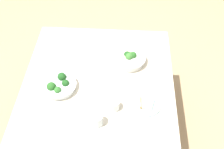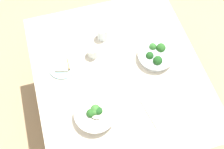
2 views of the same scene
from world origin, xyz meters
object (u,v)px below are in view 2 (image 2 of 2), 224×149
object	(u,v)px
table_knife_left	(75,32)
fork_by_far_bowl	(125,97)
broccoli_bowl_far	(95,114)
water_glass_center	(103,33)
bread_side_plate	(63,66)
fork_by_near_bowl	(145,10)
broccoli_bowl_near	(156,55)
water_glass_side	(93,51)
napkin_folded_upper	(160,110)

from	to	relation	value
table_knife_left	fork_by_far_bowl	bearing A→B (deg)	-53.24
broccoli_bowl_far	water_glass_center	bearing A→B (deg)	-19.50
bread_side_plate	fork_by_near_bowl	bearing A→B (deg)	-65.83
water_glass_center	bread_side_plate	bearing A→B (deg)	116.57
broccoli_bowl_near	bread_side_plate	bearing A→B (deg)	80.15
broccoli_bowl_far	water_glass_center	xyz separation A→B (m)	(0.55, -0.19, 0.01)
water_glass_center	fork_by_near_bowl	distance (m)	0.39
broccoli_bowl_far	water_glass_center	distance (m)	0.58
water_glass_side	napkin_folded_upper	size ratio (longest dim) A/B	0.37
bread_side_plate	fork_by_far_bowl	xyz separation A→B (m)	(-0.32, -0.33, -0.01)
broccoli_bowl_far	fork_by_near_bowl	size ratio (longest dim) A/B	2.59
bread_side_plate	water_glass_side	size ratio (longest dim) A/B	2.46
bread_side_plate	table_knife_left	world-z (taller)	bread_side_plate
broccoli_bowl_far	table_knife_left	xyz separation A→B (m)	(0.64, -0.02, -0.04)
broccoli_bowl_near	fork_by_near_bowl	world-z (taller)	broccoli_bowl_near
broccoli_bowl_near	water_glass_side	bearing A→B (deg)	70.01
water_glass_center	fork_by_far_bowl	xyz separation A→B (m)	(-0.48, -0.01, -0.04)
fork_by_far_bowl	fork_by_near_bowl	xyz separation A→B (m)	(0.62, -0.35, 0.00)
broccoli_bowl_near	napkin_folded_upper	distance (m)	0.37
fork_by_near_bowl	table_knife_left	size ratio (longest dim) A/B	0.50
table_knife_left	napkin_folded_upper	bearing A→B (deg)	-44.53
broccoli_bowl_far	bread_side_plate	distance (m)	0.41
water_glass_side	table_knife_left	bearing A→B (deg)	19.95
fork_by_near_bowl	table_knife_left	world-z (taller)	same
water_glass_center	water_glass_side	world-z (taller)	water_glass_center
water_glass_center	fork_by_near_bowl	world-z (taller)	water_glass_center
broccoli_bowl_far	fork_by_far_bowl	world-z (taller)	broccoli_bowl_far
bread_side_plate	broccoli_bowl_near	bearing A→B (deg)	-99.85
water_glass_center	napkin_folded_upper	size ratio (longest dim) A/B	0.44
table_knife_left	bread_side_plate	bearing A→B (deg)	-100.74
broccoli_bowl_near	fork_by_far_bowl	size ratio (longest dim) A/B	2.46
broccoli_bowl_far	fork_by_near_bowl	xyz separation A→B (m)	(0.69, -0.56, -0.04)
fork_by_far_bowl	water_glass_side	bearing A→B (deg)	-92.76
bread_side_plate	water_glass_center	bearing A→B (deg)	-63.43
broccoli_bowl_near	fork_by_far_bowl	world-z (taller)	broccoli_bowl_near
water_glass_center	napkin_folded_upper	bearing A→B (deg)	-163.30
fork_by_far_bowl	broccoli_bowl_far	bearing A→B (deg)	-1.09
water_glass_side	table_knife_left	distance (m)	0.23
fork_by_near_bowl	broccoli_bowl_near	bearing A→B (deg)	2.15
fork_by_near_bowl	table_knife_left	xyz separation A→B (m)	(-0.05, 0.54, -0.00)
fork_by_near_bowl	table_knife_left	distance (m)	0.54
broccoli_bowl_near	fork_by_near_bowl	bearing A→B (deg)	-9.72
water_glass_side	fork_by_near_bowl	size ratio (longest dim) A/B	0.81
fork_by_far_bowl	table_knife_left	bearing A→B (deg)	-91.69
water_glass_side	table_knife_left	size ratio (longest dim) A/B	0.40
broccoli_bowl_far	water_glass_side	bearing A→B (deg)	-12.73
water_glass_center	napkin_folded_upper	world-z (taller)	water_glass_center
water_glass_side	napkin_folded_upper	bearing A→B (deg)	-150.33
fork_by_far_bowl	table_knife_left	size ratio (longest dim) A/B	0.51
broccoli_bowl_far	napkin_folded_upper	distance (m)	0.39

